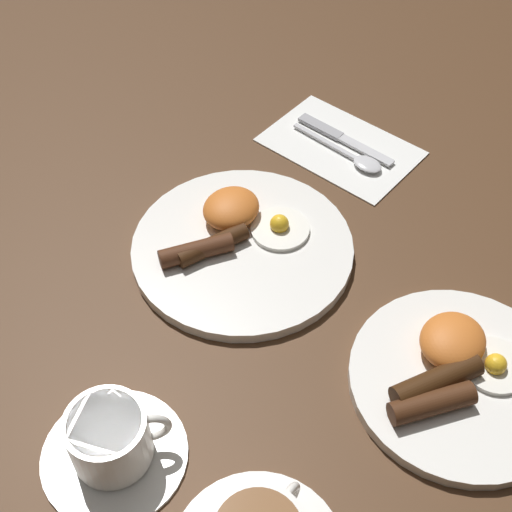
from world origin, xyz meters
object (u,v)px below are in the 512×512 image
object	(u,v)px
breakfast_plate_near	(240,243)
breakfast_plate_far	(456,377)
teacup_near	(111,442)
spoon	(357,159)
knife	(340,137)

from	to	relation	value
breakfast_plate_near	breakfast_plate_far	world-z (taller)	same
teacup_near	spoon	size ratio (longest dim) A/B	0.95
knife	spoon	size ratio (longest dim) A/B	1.05
knife	spoon	world-z (taller)	spoon
breakfast_plate_near	knife	world-z (taller)	breakfast_plate_near
teacup_near	knife	xyz separation A→B (m)	(-0.56, -0.11, -0.02)
teacup_near	spoon	distance (m)	0.54
knife	breakfast_plate_near	bearing A→B (deg)	-82.80
breakfast_plate_far	knife	size ratio (longest dim) A/B	1.47
knife	teacup_near	bearing A→B (deg)	-77.16
breakfast_plate_near	breakfast_plate_far	xyz separation A→B (m)	(0.00, 0.31, 0.00)
breakfast_plate_near	knife	size ratio (longest dim) A/B	1.70
breakfast_plate_near	breakfast_plate_far	size ratio (longest dim) A/B	1.16
spoon	breakfast_plate_far	bearing A→B (deg)	-36.43
breakfast_plate_far	teacup_near	bearing A→B (deg)	-37.64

